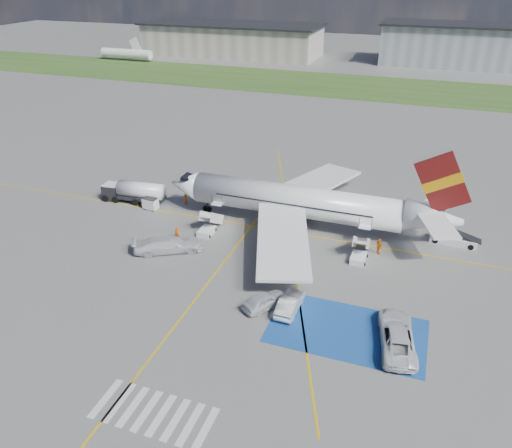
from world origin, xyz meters
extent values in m
plane|color=#60605E|center=(0.00, 0.00, 0.00)|extent=(400.00, 400.00, 0.00)
cube|color=#2D4C1E|center=(0.00, 95.00, 0.01)|extent=(400.00, 30.00, 0.01)
cube|color=gold|center=(0.00, 12.00, 0.01)|extent=(120.00, 0.20, 0.01)
cube|color=gold|center=(-5.00, -10.00, 0.01)|extent=(0.20, 60.00, 0.01)
cube|color=gold|center=(0.00, 12.00, 0.01)|extent=(20.71, 56.45, 0.01)
cube|color=#184793|center=(10.00, -4.00, 0.01)|extent=(14.00, 8.00, 0.01)
cube|color=silver|center=(-6.00, -18.00, 0.01)|extent=(0.60, 4.00, 0.01)
cube|color=silver|center=(-4.80, -18.00, 0.01)|extent=(0.60, 4.00, 0.01)
cube|color=silver|center=(-3.60, -18.00, 0.01)|extent=(0.60, 4.00, 0.01)
cube|color=silver|center=(-2.40, -18.00, 0.01)|extent=(0.60, 4.00, 0.01)
cube|color=silver|center=(-1.20, -18.00, 0.01)|extent=(0.60, 4.00, 0.01)
cube|color=silver|center=(0.00, -18.00, 0.01)|extent=(0.60, 4.00, 0.01)
cube|color=silver|center=(1.20, -18.00, 0.01)|extent=(0.60, 4.00, 0.01)
cube|color=silver|center=(2.40, -18.00, 0.01)|extent=(0.60, 4.00, 0.01)
cube|color=gray|center=(-55.00, 130.00, 5.00)|extent=(60.00, 22.00, 10.00)
cube|color=gray|center=(20.00, 135.00, 6.00)|extent=(48.00, 18.00, 12.00)
cylinder|color=white|center=(0.00, 14.00, 3.40)|extent=(26.00, 3.90, 3.90)
cone|color=white|center=(-15.00, 14.00, 3.40)|extent=(4.00, 3.90, 3.90)
cube|color=black|center=(-14.40, 14.00, 4.45)|extent=(1.67, 1.90, 0.82)
cone|color=white|center=(16.20, 14.00, 3.80)|extent=(6.50, 3.90, 3.90)
cube|color=white|center=(1.00, 5.50, 2.80)|extent=(9.86, 15.95, 1.40)
cube|color=white|center=(1.00, 22.50, 2.80)|extent=(9.86, 15.95, 1.40)
cylinder|color=#38383A|center=(0.00, 8.40, 1.40)|extent=(3.40, 2.10, 2.10)
cylinder|color=#38383A|center=(0.00, 19.60, 1.40)|extent=(3.40, 2.10, 2.10)
cube|color=#5B110F|center=(16.50, 14.00, 8.20)|extent=(6.62, 0.30, 7.45)
cube|color=orange|center=(16.50, 14.00, 8.20)|extent=(4.36, 0.40, 3.08)
cube|color=white|center=(16.80, 10.80, 4.50)|extent=(4.73, 5.95, 0.49)
cube|color=white|center=(16.80, 17.20, 4.50)|extent=(4.73, 5.95, 0.49)
cube|color=black|center=(0.00, 12.04, 3.75)|extent=(19.50, 0.04, 0.18)
cube|color=black|center=(0.00, 15.96, 3.75)|extent=(19.50, 0.04, 0.18)
cube|color=white|center=(-9.50, 9.85, 1.45)|extent=(1.40, 3.73, 2.32)
cube|color=white|center=(-9.50, 11.75, 2.50)|extent=(1.40, 1.00, 0.12)
cylinder|color=black|center=(-10.20, 11.75, 3.05)|extent=(0.06, 0.06, 1.10)
cylinder|color=black|center=(-8.80, 11.75, 3.05)|extent=(0.06, 0.06, 1.10)
cube|color=white|center=(-9.50, 8.25, 0.35)|extent=(1.60, 2.40, 0.70)
cube|color=white|center=(9.00, 9.85, 1.45)|extent=(1.40, 3.73, 2.32)
cube|color=white|center=(9.00, 11.75, 2.50)|extent=(1.40, 1.00, 0.12)
cylinder|color=black|center=(8.30, 11.75, 3.05)|extent=(0.06, 0.06, 1.10)
cylinder|color=black|center=(9.70, 11.75, 3.05)|extent=(0.06, 0.06, 1.10)
cube|color=white|center=(9.00, 8.25, 0.35)|extent=(1.60, 2.40, 0.70)
cube|color=black|center=(-26.04, 13.13, 1.09)|extent=(2.33, 2.33, 2.17)
cylinder|color=white|center=(-21.61, 13.45, 1.89)|extent=(6.57, 2.64, 2.17)
cube|color=black|center=(-21.61, 13.45, 0.80)|extent=(6.57, 2.64, 0.47)
cube|color=white|center=(-19.42, 12.03, 0.84)|extent=(2.10, 1.41, 1.38)
cube|color=black|center=(-19.42, 12.03, 1.58)|extent=(1.99, 1.30, 0.12)
cube|color=white|center=(18.95, 15.98, 0.44)|extent=(5.34, 2.04, 0.88)
cube|color=black|center=(20.26, 15.91, 1.20)|extent=(3.50, 1.50, 0.97)
imported|color=silver|center=(1.87, -3.16, 0.79)|extent=(4.13, 4.88, 1.58)
imported|color=#A8AAAF|center=(4.26, -2.79, 0.81)|extent=(1.84, 4.95, 1.62)
imported|color=silver|center=(14.33, -4.23, 1.16)|extent=(3.92, 6.60, 2.32)
imported|color=silver|center=(-11.86, 3.07, 1.17)|extent=(6.41, 5.01, 2.34)
imported|color=orange|center=(-12.11, 5.70, 0.87)|extent=(0.68, 0.49, 1.74)
imported|color=orange|center=(-15.65, 14.91, 0.77)|extent=(0.95, 0.93, 1.54)
imported|color=orange|center=(10.91, 10.52, 0.99)|extent=(1.10, 1.20, 1.97)
camera|label=1|loc=(14.02, -40.01, 29.71)|focal=35.00mm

